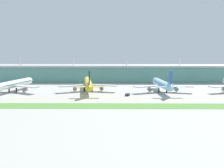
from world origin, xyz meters
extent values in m
plane|color=#A8A59E|center=(0.00, 0.00, 0.00)|extent=(600.00, 600.00, 0.00)
cube|color=#5B9E93|center=(0.00, 112.54, 8.00)|extent=(280.00, 28.00, 16.00)
cube|color=#B2B2B7|center=(0.00, 112.54, 16.90)|extent=(288.00, 34.00, 1.80)
cylinder|color=silver|center=(-112.00, 106.94, 22.30)|extent=(0.90, 0.90, 9.00)
cylinder|color=silver|center=(-56.00, 106.94, 22.30)|extent=(0.90, 0.90, 9.00)
cylinder|color=silver|center=(0.00, 106.94, 22.30)|extent=(0.90, 0.90, 9.00)
cylinder|color=silver|center=(56.00, 106.94, 22.30)|extent=(0.90, 0.90, 9.00)
cylinder|color=silver|center=(-93.57, 31.62, 6.50)|extent=(15.00, 53.58, 5.80)
cone|color=silver|center=(-88.58, 59.88, 6.50)|extent=(6.12, 4.90, 5.51)
cube|color=silver|center=(-93.23, 1.92, 7.50)|extent=(10.40, 4.89, 0.36)
cylinder|color=gray|center=(-104.72, 30.56, 2.40)|extent=(3.93, 4.99, 3.20)
cube|color=#B7BABF|center=(-82.52, 25.18, 5.20)|extent=(23.95, 18.49, 0.70)
cylinder|color=gray|center=(-83.45, 26.81, 2.40)|extent=(3.93, 4.99, 3.20)
cylinder|color=black|center=(-90.08, 51.34, 1.80)|extent=(0.70, 0.70, 3.60)
cylinder|color=black|center=(-97.24, 29.22, 1.80)|extent=(1.10, 1.10, 3.60)
cylinder|color=black|center=(-90.94, 28.11, 1.80)|extent=(1.10, 1.10, 3.60)
cube|color=#146B38|center=(-93.57, 31.62, 6.90)|extent=(14.11, 48.33, 0.60)
cylinder|color=yellow|center=(-34.20, 36.75, 6.50)|extent=(13.02, 60.54, 5.80)
cone|color=yellow|center=(-38.07, 68.66, 6.50)|extent=(5.95, 4.63, 5.51)
cone|color=yellow|center=(-30.21, 3.86, 7.70)|extent=(5.69, 7.17, 5.72)
cube|color=black|center=(-30.33, 4.85, 14.15)|extent=(1.47, 6.44, 9.50)
cube|color=yellow|center=(-35.73, 3.69, 7.50)|extent=(10.31, 4.38, 0.36)
cube|color=yellow|center=(-24.81, 5.02, 7.50)|extent=(10.31, 4.38, 0.36)
cube|color=#B7BABF|center=(-45.58, 30.92, 5.20)|extent=(24.30, 17.56, 0.70)
cylinder|color=gray|center=(-44.56, 32.49, 2.40)|extent=(3.72, 4.85, 3.20)
cube|color=#B7BABF|center=(-21.75, 33.81, 5.20)|extent=(24.94, 12.81, 0.70)
cylinder|color=gray|center=(-23.12, 35.10, 2.40)|extent=(3.72, 4.85, 3.20)
cylinder|color=black|center=(-36.92, 59.19, 1.80)|extent=(0.70, 0.70, 3.60)
cylinder|color=black|center=(-37.02, 33.39, 1.80)|extent=(1.10, 1.10, 3.60)
cylinder|color=black|center=(-30.66, 34.16, 1.80)|extent=(1.10, 1.10, 3.60)
cube|color=black|center=(-34.20, 36.75, 6.90)|extent=(12.33, 54.56, 0.60)
cylinder|color=#9ED1EA|center=(26.07, 32.62, 6.50)|extent=(9.49, 49.13, 5.80)
cone|color=#9ED1EA|center=(24.06, 58.95, 6.50)|extent=(5.80, 4.41, 5.51)
cone|color=#9ED1EA|center=(28.15, 5.28, 7.70)|extent=(5.42, 6.98, 5.72)
cube|color=#2D5BB7|center=(28.08, 6.28, 14.15)|extent=(1.18, 6.43, 9.50)
cube|color=#9ED1EA|center=(22.63, 5.36, 7.50)|extent=(10.21, 3.95, 0.36)
cube|color=#9ED1EA|center=(33.60, 6.20, 7.50)|extent=(10.21, 3.95, 0.36)
cube|color=#B7BABF|center=(14.44, 27.29, 5.20)|extent=(24.52, 16.75, 0.70)
cylinder|color=gray|center=(15.53, 28.82, 2.40)|extent=(3.53, 4.73, 3.20)
cube|color=#B7BABF|center=(38.37, 29.12, 5.20)|extent=(24.93, 13.75, 0.70)
cylinder|color=gray|center=(37.07, 30.46, 2.40)|extent=(3.53, 4.73, 3.20)
cylinder|color=black|center=(24.68, 50.87, 1.80)|extent=(0.70, 0.70, 3.60)
cylinder|color=black|center=(23.11, 29.38, 1.80)|extent=(1.10, 1.10, 3.60)
cylinder|color=black|center=(29.49, 29.87, 1.80)|extent=(1.10, 1.10, 3.60)
cube|color=#2D5BB7|center=(26.07, 32.62, 6.90)|extent=(9.16, 44.26, 0.60)
cube|color=#B7BABF|center=(73.65, 27.27, 5.20)|extent=(24.88, 14.61, 0.70)
cylinder|color=gray|center=(74.90, 28.67, 2.40)|extent=(3.35, 4.61, 3.20)
cube|color=yellow|center=(-71.00, -6.69, 0.02)|extent=(28.00, 0.70, 0.04)
cube|color=yellow|center=(-37.00, -6.69, 0.02)|extent=(28.00, 0.70, 0.04)
cube|color=yellow|center=(-3.00, -6.69, 0.02)|extent=(28.00, 0.70, 0.04)
cube|color=yellow|center=(31.00, -6.69, 0.02)|extent=(28.00, 0.70, 0.04)
cube|color=#518438|center=(0.00, -29.72, 0.05)|extent=(300.00, 18.00, 0.10)
cube|color=#333842|center=(-2.64, 10.84, 1.15)|extent=(3.79, 4.96, 1.40)
cylinder|color=black|center=(-3.12, 12.66, 0.45)|extent=(0.64, 0.97, 0.90)
cylinder|color=black|center=(-1.09, 11.91, 0.45)|extent=(0.64, 0.97, 0.90)
cylinder|color=black|center=(-4.19, 9.78, 0.45)|extent=(0.64, 0.97, 0.90)
cylinder|color=black|center=(-2.17, 9.02, 0.45)|extent=(0.64, 0.97, 0.90)
camera|label=1|loc=(-11.36, -207.85, 33.76)|focal=47.95mm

